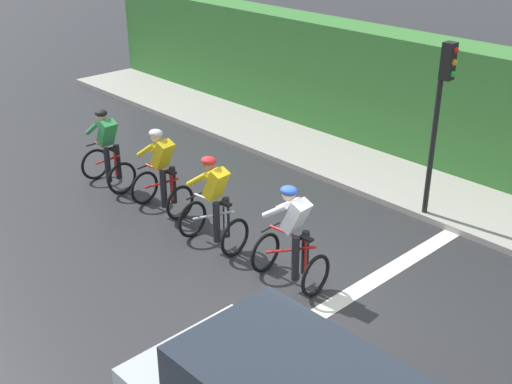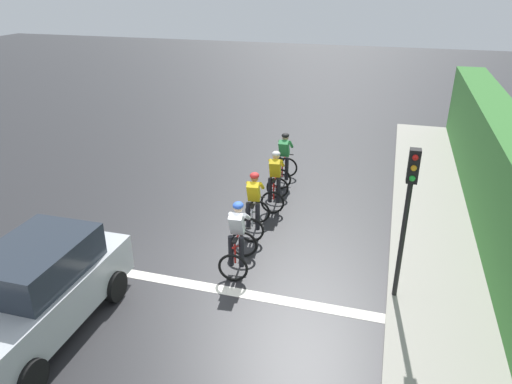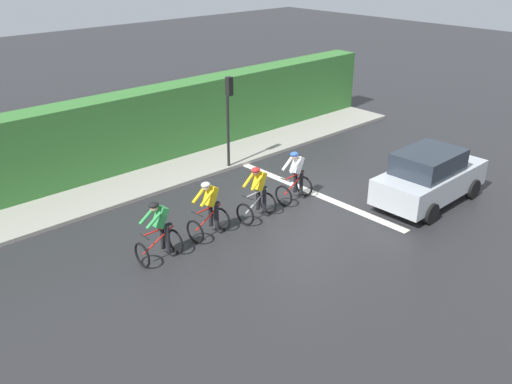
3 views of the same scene
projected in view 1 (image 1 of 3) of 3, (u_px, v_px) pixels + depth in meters
ground_plane at (304, 297)px, 9.93m from camera, size 80.00×80.00×0.00m
sidewalk_kerb at (389, 170)px, 14.23m from camera, size 2.80×22.37×0.12m
stone_wall_low at (413, 151)px, 14.70m from camera, size 0.44×22.37×0.53m
hedge_wall at (426, 101)px, 14.41m from camera, size 1.10×22.37×2.75m
road_marking_stop_line at (326, 309)px, 9.64m from camera, size 7.00×0.30×0.01m
cyclist_lead at (107, 151)px, 13.26m from camera, size 0.69×1.09×1.66m
cyclist_second at (162, 174)px, 12.21m from camera, size 0.79×1.14×1.66m
cyclist_mid at (214, 205)px, 11.01m from camera, size 0.79×1.15×1.66m
cyclist_fourth at (292, 239)px, 9.95m from camera, size 0.76×1.13×1.66m
traffic_light_near_crossing at (441, 106)px, 11.34m from camera, size 0.20×0.31×3.34m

